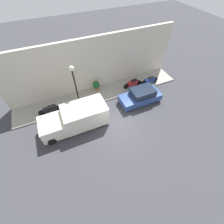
# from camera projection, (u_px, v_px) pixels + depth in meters

# --- Properties ---
(ground_plane) EXTENTS (60.00, 60.00, 0.00)m
(ground_plane) POSITION_uv_depth(u_px,v_px,m) (118.00, 125.00, 12.72)
(ground_plane) COLOR #38383D
(sidewalk) EXTENTS (2.37, 16.49, 0.13)m
(sidewalk) POSITION_uv_depth(u_px,v_px,m) (100.00, 94.00, 15.18)
(sidewalk) COLOR gray
(sidewalk) RESTS_ON ground_plane
(building_facade) EXTENTS (0.30, 16.49, 5.17)m
(building_facade) POSITION_uv_depth(u_px,v_px,m) (94.00, 65.00, 14.06)
(building_facade) COLOR beige
(building_facade) RESTS_ON ground_plane
(parked_car) EXTENTS (1.67, 3.88, 1.43)m
(parked_car) POSITION_uv_depth(u_px,v_px,m) (141.00, 96.00, 14.05)
(parked_car) COLOR #2D4784
(parked_car) RESTS_ON ground_plane
(delivery_van) EXTENTS (2.03, 5.26, 1.94)m
(delivery_van) POSITION_uv_depth(u_px,v_px,m) (75.00, 118.00, 11.94)
(delivery_van) COLOR silver
(delivery_van) RESTS_ON ground_plane
(motorcycle_red) EXTENTS (0.30, 2.01, 0.87)m
(motorcycle_red) POSITION_uv_depth(u_px,v_px,m) (133.00, 83.00, 15.42)
(motorcycle_red) COLOR #B21E1E
(motorcycle_red) RESTS_ON sidewalk
(motorcycle_black) EXTENTS (0.30, 2.14, 0.82)m
(motorcycle_black) POSITION_uv_depth(u_px,v_px,m) (51.00, 109.00, 13.09)
(motorcycle_black) COLOR black
(motorcycle_black) RESTS_ON sidewalk
(motorcycle_blue) EXTENTS (0.30, 2.06, 0.83)m
(motorcycle_blue) POSITION_uv_depth(u_px,v_px,m) (149.00, 80.00, 15.73)
(motorcycle_blue) COLOR navy
(motorcycle_blue) RESTS_ON sidewalk
(streetlamp) EXTENTS (0.39, 0.39, 4.20)m
(streetlamp) POSITION_uv_depth(u_px,v_px,m) (74.00, 79.00, 11.71)
(streetlamp) COLOR black
(streetlamp) RESTS_ON sidewalk
(potted_plant) EXTENTS (0.68, 0.68, 1.02)m
(potted_plant) POSITION_uv_depth(u_px,v_px,m) (96.00, 85.00, 14.98)
(potted_plant) COLOR brown
(potted_plant) RESTS_ON sidewalk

